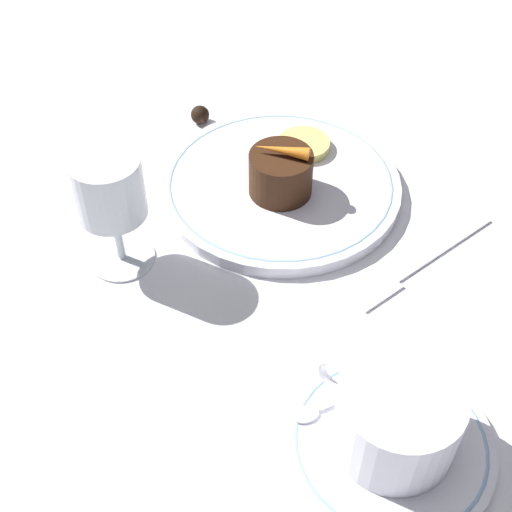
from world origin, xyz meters
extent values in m
plane|color=white|center=(0.00, 0.00, 0.00)|extent=(3.00, 3.00, 0.00)
cylinder|color=white|center=(0.00, -0.04, 0.01)|extent=(0.26, 0.26, 0.01)
torus|color=#8CB2D1|center=(0.00, -0.04, 0.01)|extent=(0.24, 0.24, 0.00)
cylinder|color=white|center=(-0.25, 0.15, 0.01)|extent=(0.16, 0.16, 0.01)
torus|color=#8CB2D1|center=(-0.25, 0.15, 0.01)|extent=(0.15, 0.15, 0.00)
cylinder|color=white|center=(-0.25, 0.15, 0.04)|extent=(0.09, 0.09, 0.06)
cylinder|color=#331E0F|center=(-0.25, 0.15, 0.05)|extent=(0.08, 0.08, 0.05)
torus|color=white|center=(-0.20, 0.15, 0.05)|extent=(0.03, 0.01, 0.04)
cube|color=silver|center=(-0.21, 0.12, 0.01)|extent=(0.04, 0.08, 0.00)
ellipsoid|color=silver|center=(-0.19, 0.17, 0.01)|extent=(0.02, 0.03, 0.00)
cylinder|color=silver|center=(0.06, 0.14, 0.00)|extent=(0.06, 0.06, 0.01)
cylinder|color=silver|center=(0.06, 0.14, 0.03)|extent=(0.01, 0.01, 0.06)
cylinder|color=silver|center=(0.06, 0.14, 0.09)|extent=(0.06, 0.06, 0.06)
cylinder|color=#5B0F1E|center=(0.06, 0.14, 0.08)|extent=(0.06, 0.06, 0.03)
cube|color=silver|center=(-0.18, -0.07, 0.00)|extent=(0.04, 0.13, 0.01)
cube|color=silver|center=(-0.16, 0.02, 0.00)|extent=(0.03, 0.05, 0.01)
cylinder|color=#381E0F|center=(-0.01, -0.02, 0.04)|extent=(0.07, 0.07, 0.05)
cone|color=orange|center=(-0.01, -0.02, 0.07)|extent=(0.06, 0.04, 0.01)
cylinder|color=#EFE075|center=(0.02, -0.10, 0.02)|extent=(0.06, 0.06, 0.01)
sphere|color=black|center=(0.15, -0.07, 0.01)|extent=(0.02, 0.02, 0.02)
camera|label=1|loc=(-0.35, 0.42, 0.50)|focal=50.00mm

